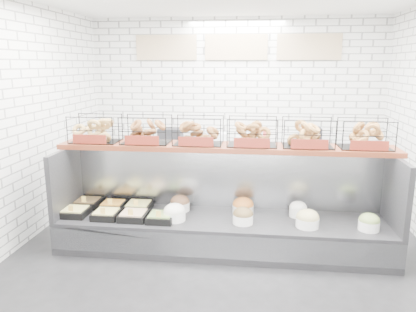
# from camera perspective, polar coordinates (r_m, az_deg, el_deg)

# --- Properties ---
(ground) EXTENTS (5.50, 5.50, 0.00)m
(ground) POSITION_cam_1_polar(r_m,az_deg,el_deg) (4.88, 1.75, -14.29)
(ground) COLOR black
(ground) RESTS_ON ground
(room_shell) EXTENTS (5.02, 5.51, 3.01)m
(room_shell) POSITION_cam_1_polar(r_m,az_deg,el_deg) (4.95, 2.57, 10.88)
(room_shell) COLOR silver
(room_shell) RESTS_ON ground
(display_case) EXTENTS (4.00, 0.90, 1.20)m
(display_case) POSITION_cam_1_polar(r_m,az_deg,el_deg) (5.06, 1.83, -9.20)
(display_case) COLOR black
(display_case) RESTS_ON ground
(bagel_shelf) EXTENTS (4.10, 0.50, 0.40)m
(bagel_shelf) POSITION_cam_1_polar(r_m,az_deg,el_deg) (4.93, 2.43, 3.05)
(bagel_shelf) COLOR #521F11
(bagel_shelf) RESTS_ON display_case
(prep_counter) EXTENTS (4.00, 0.60, 1.20)m
(prep_counter) POSITION_cam_1_polar(r_m,az_deg,el_deg) (7.00, 3.59, -1.73)
(prep_counter) COLOR #93969B
(prep_counter) RESTS_ON ground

